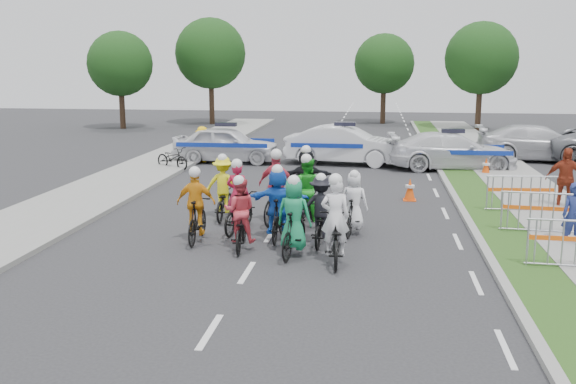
# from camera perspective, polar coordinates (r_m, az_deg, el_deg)

# --- Properties ---
(ground) EXTENTS (90.00, 90.00, 0.00)m
(ground) POSITION_cam_1_polar(r_m,az_deg,el_deg) (13.37, -3.67, -7.17)
(ground) COLOR #28282B
(ground) RESTS_ON ground
(curb_right) EXTENTS (0.20, 60.00, 0.12)m
(curb_right) POSITION_cam_1_polar(r_m,az_deg,el_deg) (18.09, 15.69, -2.44)
(curb_right) COLOR gray
(curb_right) RESTS_ON ground
(grass_strip) EXTENTS (1.20, 60.00, 0.11)m
(grass_strip) POSITION_cam_1_polar(r_m,az_deg,el_deg) (18.20, 17.87, -2.50)
(grass_strip) COLOR #2A4E19
(grass_strip) RESTS_ON ground
(sidewalk_right) EXTENTS (2.40, 60.00, 0.13)m
(sidewalk_right) POSITION_cam_1_polar(r_m,az_deg,el_deg) (18.60, 23.34, -2.56)
(sidewalk_right) COLOR gray
(sidewalk_right) RESTS_ON ground
(sidewalk_left) EXTENTS (3.00, 60.00, 0.13)m
(sidewalk_left) POSITION_cam_1_polar(r_m,az_deg,el_deg) (20.08, -19.21, -1.28)
(sidewalk_left) COLOR gray
(sidewalk_left) RESTS_ON ground
(rider_0) EXTENTS (0.83, 1.98, 1.98)m
(rider_0) POSITION_cam_1_polar(r_m,az_deg,el_deg) (13.88, 4.20, -3.68)
(rider_0) COLOR black
(rider_0) RESTS_ON ground
(rider_1) EXTENTS (0.85, 1.83, 1.86)m
(rider_1) POSITION_cam_1_polar(r_m,az_deg,el_deg) (14.28, 0.54, -2.92)
(rider_1) COLOR black
(rider_1) RESTS_ON ground
(rider_2) EXTENTS (0.79, 1.77, 1.76)m
(rider_2) POSITION_cam_1_polar(r_m,az_deg,el_deg) (14.87, -4.27, -2.63)
(rider_2) COLOR black
(rider_2) RESTS_ON ground
(rider_3) EXTENTS (0.95, 1.79, 1.86)m
(rider_3) POSITION_cam_1_polar(r_m,az_deg,el_deg) (15.56, -8.11, -1.85)
(rider_3) COLOR black
(rider_3) RESTS_ON ground
(rider_4) EXTENTS (0.99, 1.73, 1.74)m
(rider_4) POSITION_cam_1_polar(r_m,az_deg,el_deg) (15.24, 2.94, -2.18)
(rider_4) COLOR black
(rider_4) RESTS_ON ground
(rider_5) EXTENTS (1.50, 1.79, 1.88)m
(rider_5) POSITION_cam_1_polar(r_m,az_deg,el_deg) (15.55, -0.90, -1.46)
(rider_5) COLOR black
(rider_5) RESTS_ON ground
(rider_6) EXTENTS (0.93, 1.94, 1.90)m
(rider_6) POSITION_cam_1_polar(r_m,az_deg,el_deg) (16.43, -4.45, -1.38)
(rider_6) COLOR black
(rider_6) RESTS_ON ground
(rider_7) EXTENTS (0.77, 1.64, 1.66)m
(rider_7) POSITION_cam_1_polar(r_m,az_deg,el_deg) (16.17, 5.86, -1.52)
(rider_7) COLOR black
(rider_7) RESTS_ON ground
(rider_8) EXTENTS (1.01, 2.01, 1.96)m
(rider_8) POSITION_cam_1_polar(r_m,az_deg,el_deg) (16.85, 1.65, -0.70)
(rider_8) COLOR black
(rider_8) RESTS_ON ground
(rider_9) EXTENTS (1.08, 2.00, 2.03)m
(rider_9) POSITION_cam_1_polar(r_m,az_deg,el_deg) (17.25, -0.99, -0.23)
(rider_9) COLOR black
(rider_9) RESTS_ON ground
(rider_10) EXTENTS (1.02, 1.80, 1.83)m
(rider_10) POSITION_cam_1_polar(r_m,az_deg,el_deg) (17.81, -5.74, -0.12)
(rider_10) COLOR black
(rider_10) RESTS_ON ground
(rider_11) EXTENTS (1.63, 1.94, 1.97)m
(rider_11) POSITION_cam_1_polar(r_m,az_deg,el_deg) (18.43, 1.62, 0.67)
(rider_11) COLOR black
(rider_11) RESTS_ON ground
(police_car_0) EXTENTS (4.62, 1.89, 1.57)m
(police_car_0) POSITION_cam_1_polar(r_m,az_deg,el_deg) (28.04, -5.49, 4.25)
(police_car_0) COLOR silver
(police_car_0) RESTS_ON ground
(police_car_1) EXTENTS (5.16, 2.34, 1.64)m
(police_car_1) POSITION_cam_1_polar(r_m,az_deg,el_deg) (27.45, 5.05, 4.18)
(police_car_1) COLOR silver
(police_car_1) RESTS_ON ground
(police_car_2) EXTENTS (5.32, 2.56, 1.49)m
(police_car_2) POSITION_cam_1_polar(r_m,az_deg,el_deg) (26.86, 14.37, 3.55)
(police_car_2) COLOR silver
(police_car_2) RESTS_ON ground
(civilian_sedan) EXTENTS (5.44, 2.37, 1.56)m
(civilian_sedan) POSITION_cam_1_polar(r_m,az_deg,el_deg) (30.41, 21.39, 4.06)
(civilian_sedan) COLOR silver
(civilian_sedan) RESTS_ON ground
(spectator_0) EXTENTS (0.61, 0.44, 1.53)m
(spectator_0) POSITION_cam_1_polar(r_m,az_deg,el_deg) (16.40, 24.11, -1.89)
(spectator_0) COLOR navy
(spectator_0) RESTS_ON ground
(spectator_2) EXTENTS (1.13, 0.59, 1.85)m
(spectator_2) POSITION_cam_1_polar(r_m,az_deg,el_deg) (20.39, 23.40, 1.06)
(spectator_2) COLOR maroon
(spectator_2) RESTS_ON ground
(marshal_hiviz) EXTENTS (1.14, 0.86, 1.56)m
(marshal_hiviz) POSITION_cam_1_polar(r_m,az_deg,el_deg) (28.12, -7.61, 4.21)
(marshal_hiviz) COLOR yellow
(marshal_hiviz) RESTS_ON ground
(barrier_0) EXTENTS (2.02, 0.59, 1.12)m
(barrier_0) POSITION_cam_1_polar(r_m,az_deg,el_deg) (14.45, 24.24, -4.44)
(barrier_0) COLOR #A5A8AD
(barrier_0) RESTS_ON ground
(barrier_1) EXTENTS (2.04, 0.67, 1.12)m
(barrier_1) POSITION_cam_1_polar(r_m,az_deg,el_deg) (17.13, 21.62, -1.87)
(barrier_1) COLOR #A5A8AD
(barrier_1) RESTS_ON ground
(barrier_2) EXTENTS (2.04, 0.70, 1.12)m
(barrier_2) POSITION_cam_1_polar(r_m,az_deg,el_deg) (19.42, 19.98, -0.26)
(barrier_2) COLOR #A5A8AD
(barrier_2) RESTS_ON ground
(cone_0) EXTENTS (0.40, 0.40, 0.70)m
(cone_0) POSITION_cam_1_polar(r_m,az_deg,el_deg) (20.51, 10.78, 0.20)
(cone_0) COLOR #F24C0C
(cone_0) RESTS_ON ground
(cone_1) EXTENTS (0.40, 0.40, 0.70)m
(cone_1) POSITION_cam_1_polar(r_m,az_deg,el_deg) (25.69, 17.19, 2.13)
(cone_1) COLOR #F24C0C
(cone_1) RESTS_ON ground
(parked_bike) EXTENTS (1.82, 1.41, 0.92)m
(parked_bike) POSITION_cam_1_polar(r_m,az_deg,el_deg) (26.47, -10.25, 2.98)
(parked_bike) COLOR black
(parked_bike) RESTS_ON ground
(tree_0) EXTENTS (4.20, 4.20, 6.30)m
(tree_0) POSITION_cam_1_polar(r_m,az_deg,el_deg) (43.68, -14.71, 10.96)
(tree_0) COLOR #382619
(tree_0) RESTS_ON ground
(tree_1) EXTENTS (4.55, 4.55, 6.82)m
(tree_1) POSITION_cam_1_polar(r_m,az_deg,el_deg) (42.90, 16.81, 11.31)
(tree_1) COLOR #382619
(tree_1) RESTS_ON ground
(tree_3) EXTENTS (4.90, 4.90, 7.35)m
(tree_3) POSITION_cam_1_polar(r_m,az_deg,el_deg) (45.90, -6.90, 12.12)
(tree_3) COLOR #382619
(tree_3) RESTS_ON ground
(tree_4) EXTENTS (4.20, 4.20, 6.30)m
(tree_4) POSITION_cam_1_polar(r_m,az_deg,el_deg) (46.41, 8.55, 11.20)
(tree_4) COLOR #382619
(tree_4) RESTS_ON ground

